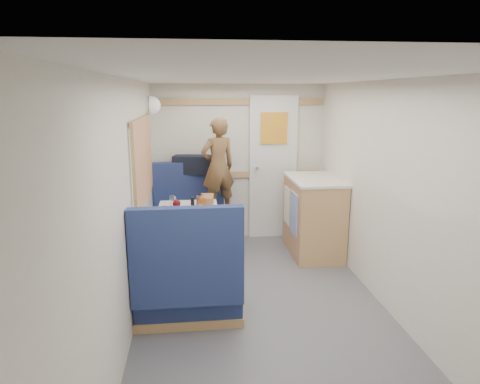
{
  "coord_description": "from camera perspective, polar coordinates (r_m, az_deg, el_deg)",
  "views": [
    {
      "loc": [
        -0.58,
        -3.21,
        1.89
      ],
      "look_at": [
        -0.13,
        0.9,
        0.93
      ],
      "focal_mm": 32.0,
      "sensor_mm": 36.0,
      "label": 1
    }
  ],
  "objects": [
    {
      "name": "floor",
      "position": [
        3.77,
        3.63,
        -17.03
      ],
      "size": [
        4.5,
        4.5,
        0.0
      ],
      "primitive_type": "plane",
      "color": "#515156",
      "rests_on": "ground"
    },
    {
      "name": "ceiling",
      "position": [
        3.26,
        4.15,
        15.01
      ],
      "size": [
        4.5,
        4.5,
        0.0
      ],
      "primitive_type": "plane",
      "rotation": [
        3.14,
        0.0,
        0.0
      ],
      "color": "silver",
      "rests_on": "wall_back"
    },
    {
      "name": "wall_back",
      "position": [
        5.56,
        -0.2,
        3.9
      ],
      "size": [
        2.2,
        0.02,
        2.0
      ],
      "primitive_type": "cube",
      "color": "silver",
      "rests_on": "floor"
    },
    {
      "name": "wall_left",
      "position": [
        3.37,
        -14.91,
        -2.67
      ],
      "size": [
        0.02,
        4.5,
        2.0
      ],
      "primitive_type": "cube",
      "color": "silver",
      "rests_on": "floor"
    },
    {
      "name": "wall_right",
      "position": [
        3.73,
        20.76,
        -1.57
      ],
      "size": [
        0.02,
        4.5,
        2.0
      ],
      "primitive_type": "cube",
      "color": "silver",
      "rests_on": "floor"
    },
    {
      "name": "oak_trim_low",
      "position": [
        5.57,
        -0.17,
        2.34
      ],
      "size": [
        2.15,
        0.02,
        0.08
      ],
      "primitive_type": "cube",
      "color": "#B0774F",
      "rests_on": "wall_back"
    },
    {
      "name": "oak_trim_high",
      "position": [
        5.47,
        -0.18,
        11.96
      ],
      "size": [
        2.15,
        0.02,
        0.08
      ],
      "primitive_type": "cube",
      "color": "#B0774F",
      "rests_on": "wall_back"
    },
    {
      "name": "side_window",
      "position": [
        4.28,
        -12.92,
        4.18
      ],
      "size": [
        0.04,
        1.3,
        0.72
      ],
      "primitive_type": "cube",
      "color": "#A7B69B",
      "rests_on": "wall_left"
    },
    {
      "name": "rear_door",
      "position": [
        5.6,
        4.43,
        3.63
      ],
      "size": [
        0.62,
        0.12,
        1.86
      ],
      "color": "white",
      "rests_on": "wall_back"
    },
    {
      "name": "dinette_table",
      "position": [
        4.41,
        -6.9,
        -4.46
      ],
      "size": [
        0.62,
        0.92,
        0.72
      ],
      "color": "white",
      "rests_on": "floor"
    },
    {
      "name": "bench_far",
      "position": [
        5.31,
        -6.75,
        -4.39
      ],
      "size": [
        0.9,
        0.59,
        1.05
      ],
      "color": "#191B51",
      "rests_on": "floor"
    },
    {
      "name": "bench_near",
      "position": [
        3.7,
        -6.88,
        -12.43
      ],
      "size": [
        0.9,
        0.59,
        1.05
      ],
      "color": "#191B51",
      "rests_on": "floor"
    },
    {
      "name": "ledge",
      "position": [
        5.42,
        -6.9,
        2.28
      ],
      "size": [
        0.9,
        0.14,
        0.04
      ],
      "primitive_type": "cube",
      "color": "#B0774F",
      "rests_on": "bench_far"
    },
    {
      "name": "dome_light",
      "position": [
        5.08,
        -11.69,
        11.26
      ],
      "size": [
        0.2,
        0.2,
        0.2
      ],
      "primitive_type": "sphere",
      "color": "white",
      "rests_on": "wall_left"
    },
    {
      "name": "galley_counter",
      "position": [
        5.16,
        9.73,
        -3.11
      ],
      "size": [
        0.57,
        0.92,
        0.92
      ],
      "color": "#B0774F",
      "rests_on": "floor"
    },
    {
      "name": "person",
      "position": [
        5.07,
        -2.96,
        3.35
      ],
      "size": [
        0.5,
        0.42,
        1.16
      ],
      "primitive_type": "imported",
      "rotation": [
        0.0,
        0.0,
        3.53
      ],
      "color": "brown",
      "rests_on": "bench_far"
    },
    {
      "name": "duffel_bag",
      "position": [
        5.4,
        -6.33,
        3.68
      ],
      "size": [
        0.51,
        0.32,
        0.23
      ],
      "primitive_type": "cube",
      "rotation": [
        0.0,
        0.0,
        -0.21
      ],
      "color": "black",
      "rests_on": "ledge"
    },
    {
      "name": "tray",
      "position": [
        4.27,
        -6.14,
        -2.75
      ],
      "size": [
        0.35,
        0.39,
        0.02
      ],
      "primitive_type": "cube",
      "rotation": [
        0.0,
        0.0,
        -0.41
      ],
      "color": "white",
      "rests_on": "dinette_table"
    },
    {
      "name": "orange_fruit",
      "position": [
        4.28,
        -5.37,
        -2.1
      ],
      "size": [
        0.07,
        0.07,
        0.07
      ],
      "primitive_type": "sphere",
      "color": "orange",
      "rests_on": "tray"
    },
    {
      "name": "cheese_block",
      "position": [
        4.2,
        -7.28,
        -2.67
      ],
      "size": [
        0.1,
        0.06,
        0.03
      ],
      "primitive_type": "cube",
      "rotation": [
        0.0,
        0.0,
        0.04
      ],
      "color": "#E5DD84",
      "rests_on": "tray"
    },
    {
      "name": "wine_glass",
      "position": [
        4.16,
        -8.44,
        -1.62
      ],
      "size": [
        0.08,
        0.08,
        0.17
      ],
      "color": "white",
      "rests_on": "dinette_table"
    },
    {
      "name": "tumbler_left",
      "position": [
        4.13,
        -10.12,
        -2.72
      ],
      "size": [
        0.07,
        0.07,
        0.12
      ],
      "primitive_type": "cylinder",
      "color": "white",
      "rests_on": "dinette_table"
    },
    {
      "name": "tumbler_mid",
      "position": [
        4.56,
        -8.94,
        -1.19
      ],
      "size": [
        0.07,
        0.07,
        0.11
      ],
      "primitive_type": "cylinder",
      "color": "white",
      "rests_on": "dinette_table"
    },
    {
      "name": "tumbler_right",
      "position": [
        4.54,
        -5.38,
        -1.11
      ],
      "size": [
        0.07,
        0.07,
        0.12
      ],
      "primitive_type": "cylinder",
      "color": "white",
      "rests_on": "dinette_table"
    },
    {
      "name": "beer_glass",
      "position": [
        4.44,
        -5.08,
        -1.54
      ],
      "size": [
        0.07,
        0.07,
        0.1
      ],
      "primitive_type": "cylinder",
      "color": "brown",
      "rests_on": "dinette_table"
    },
    {
      "name": "pepper_grinder",
      "position": [
        4.54,
        -6.35,
        -1.28
      ],
      "size": [
        0.04,
        0.04,
        0.1
      ],
      "primitive_type": "cylinder",
      "color": "black",
      "rests_on": "dinette_table"
    },
    {
      "name": "salt_grinder",
      "position": [
        4.4,
        -8.36,
        -1.88
      ],
      "size": [
        0.03,
        0.03,
        0.09
      ],
      "primitive_type": "cylinder",
      "color": "silver",
      "rests_on": "dinette_table"
    },
    {
      "name": "bread_loaf",
      "position": [
        4.55,
        -4.46,
        -1.15
      ],
      "size": [
        0.16,
        0.26,
        0.1
      ],
      "primitive_type": "cube",
      "rotation": [
        0.0,
        0.0,
        -0.1
      ],
      "color": "brown",
      "rests_on": "dinette_table"
    }
  ]
}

